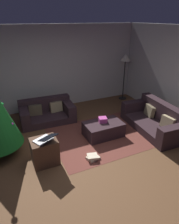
# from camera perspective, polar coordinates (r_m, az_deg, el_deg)

# --- Properties ---
(ground_plane) EXTENTS (6.40, 6.40, 0.00)m
(ground_plane) POSITION_cam_1_polar(r_m,az_deg,el_deg) (4.38, -0.48, -13.75)
(ground_plane) COLOR brown
(rear_partition) EXTENTS (6.40, 0.12, 2.60)m
(rear_partition) POSITION_cam_1_polar(r_m,az_deg,el_deg) (6.56, -12.31, 11.91)
(rear_partition) COLOR #BCB7B2
(rear_partition) RESTS_ON ground_plane
(couch_left) EXTENTS (1.55, 0.96, 0.61)m
(couch_left) POSITION_cam_1_polar(r_m,az_deg,el_deg) (6.00, -12.13, -0.03)
(couch_left) COLOR #2D1E23
(couch_left) RESTS_ON ground_plane
(couch_right) EXTENTS (1.06, 1.94, 0.69)m
(couch_right) POSITION_cam_1_polar(r_m,az_deg,el_deg) (5.69, 18.54, -2.15)
(couch_right) COLOR #2D1E23
(couch_right) RESTS_ON ground_plane
(ottoman) EXTENTS (0.96, 0.61, 0.36)m
(ottoman) POSITION_cam_1_polar(r_m,az_deg,el_deg) (5.13, 3.97, -4.92)
(ottoman) COLOR #2D1E23
(ottoman) RESTS_ON ground_plane
(gift_box) EXTENTS (0.24, 0.24, 0.12)m
(gift_box) POSITION_cam_1_polar(r_m,az_deg,el_deg) (5.07, 3.80, -2.22)
(gift_box) COLOR #B23F8C
(gift_box) RESTS_ON ottoman
(tv_remote) EXTENTS (0.12, 0.17, 0.02)m
(tv_remote) POSITION_cam_1_polar(r_m,az_deg,el_deg) (5.10, 4.85, -2.66)
(tv_remote) COLOR black
(tv_remote) RESTS_ON ottoman
(side_table) EXTENTS (0.52, 0.44, 0.55)m
(side_table) POSITION_cam_1_polar(r_m,az_deg,el_deg) (4.28, -12.66, -10.95)
(side_table) COLOR #4C3323
(side_table) RESTS_ON ground_plane
(laptop) EXTENTS (0.49, 0.52, 0.18)m
(laptop) POSITION_cam_1_polar(r_m,az_deg,el_deg) (4.05, -12.55, -7.49)
(laptop) COLOR silver
(laptop) RESTS_ON side_table
(book_stack) EXTENTS (0.30, 0.25, 0.11)m
(book_stack) POSITION_cam_1_polar(r_m,az_deg,el_deg) (4.40, 0.93, -12.78)
(book_stack) COLOR beige
(book_stack) RESTS_ON ground_plane
(corner_lamp) EXTENTS (0.36, 0.36, 1.64)m
(corner_lamp) POSITION_cam_1_polar(r_m,az_deg,el_deg) (7.26, 10.17, 14.16)
(corner_lamp) COLOR black
(corner_lamp) RESTS_ON ground_plane
(area_rug) EXTENTS (2.60, 2.00, 0.01)m
(area_rug) POSITION_cam_1_polar(r_m,az_deg,el_deg) (5.22, 3.92, -6.61)
(area_rug) COLOR brown
(area_rug) RESTS_ON ground_plane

